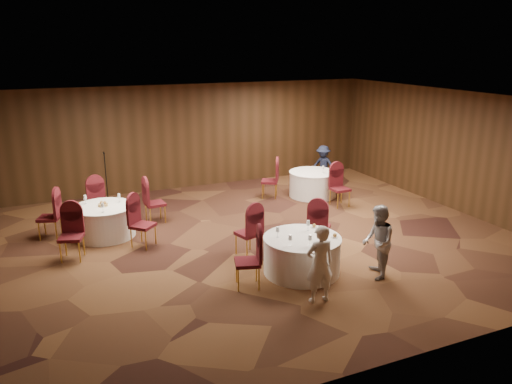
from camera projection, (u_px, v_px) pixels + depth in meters
name	position (u px, v px, depth m)	size (l,w,h in m)	color
ground	(252.00, 241.00, 11.48)	(12.00, 12.00, 0.00)	black
room_shell	(251.00, 158.00, 10.92)	(12.00, 12.00, 12.00)	silver
table_main	(302.00, 255.00, 9.81)	(1.53, 1.53, 0.74)	white
table_left	(104.00, 221.00, 11.68)	(1.42, 1.42, 0.74)	white
table_right	(313.00, 184.00, 14.79)	(1.41, 1.41, 0.74)	white
chairs_main	(273.00, 239.00, 10.25)	(2.83, 1.99, 1.00)	#3B0B0F
chairs_left	(104.00, 216.00, 11.67)	(3.10, 3.05, 1.00)	#3B0B0F
chairs_right	(304.00, 185.00, 14.22)	(2.07, 2.15, 1.00)	#3B0B0F
tabletop_main	(311.00, 233.00, 9.64)	(1.13, 1.06, 0.22)	silver
tabletop_left	(103.00, 203.00, 11.56)	(0.82, 0.86, 0.22)	silver
tabletop_right	(323.00, 168.00, 14.50)	(0.08, 0.08, 0.22)	silver
mic_stand	(107.00, 193.00, 13.61)	(0.24, 0.24, 1.59)	black
woman_a	(320.00, 264.00, 8.60)	(0.52, 0.34, 1.42)	white
woman_b	(378.00, 242.00, 9.53)	(0.70, 0.55, 1.45)	#A6A6AB
man_c	(323.00, 165.00, 15.89)	(0.83, 0.47, 1.28)	#151B31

